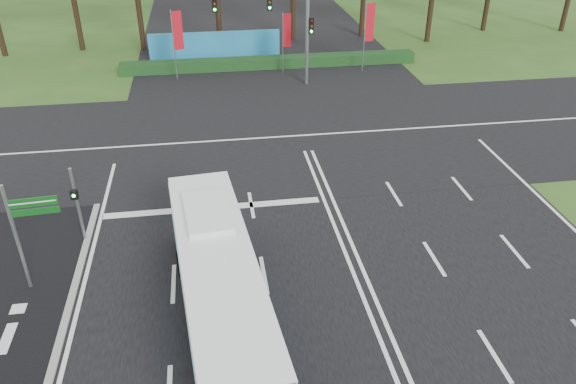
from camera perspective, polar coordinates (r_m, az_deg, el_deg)
name	(u,v)px	position (r m, az deg, el deg)	size (l,w,h in m)	color
ground	(351,267)	(21.51, 6.39, -7.63)	(120.00, 120.00, 0.00)	#2B531B
road_main	(351,267)	(21.50, 6.39, -7.59)	(20.00, 120.00, 0.04)	black
road_cross	(298,136)	(31.59, 1.05, 5.71)	(120.00, 14.00, 0.05)	black
kerb_strip	(56,356)	(19.39, -22.51, -15.13)	(0.25, 18.00, 0.12)	gray
city_bus	(220,289)	(18.06, -6.94, -9.78)	(3.35, 11.16, 3.16)	#68C5F1
pedestrian_signal	(77,203)	(23.28, -20.65, -1.05)	(0.28, 0.41, 3.30)	gray
street_sign	(24,225)	(20.94, -25.23, -3.05)	(1.65, 0.21, 4.23)	gray
banner_flag_left	(177,35)	(40.29, -11.24, 15.36)	(0.71, 0.18, 4.88)	gray
banner_flag_mid	(286,34)	(41.18, -0.22, 15.76)	(0.64, 0.15, 4.35)	gray
banner_flag_right	(368,27)	(41.87, 8.16, 16.26)	(0.73, 0.17, 4.97)	gray
traffic_light_gantry	(280,17)	(38.12, -0.78, 17.40)	(8.41, 0.28, 7.00)	gray
hedge	(271,63)	(43.04, -1.77, 13.01)	(22.00, 1.20, 0.80)	#133515
blue_hoarding	(215,46)	(44.97, -7.43, 14.47)	(10.00, 0.30, 2.20)	teal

